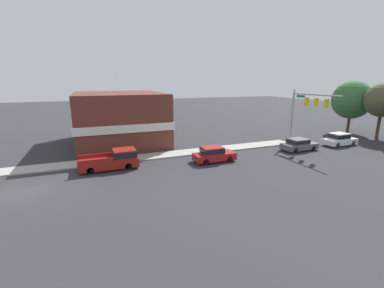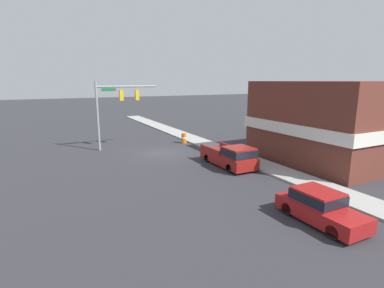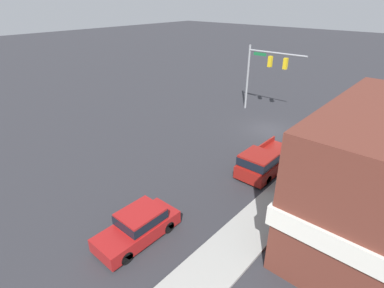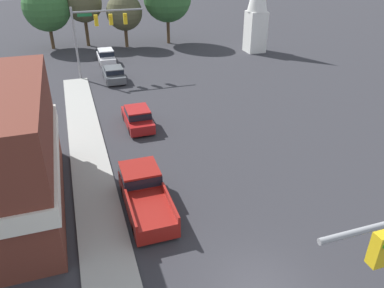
% 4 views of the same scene
% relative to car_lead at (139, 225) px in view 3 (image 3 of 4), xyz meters
% --- Properties ---
extents(ground_plane, '(200.00, 200.00, 0.00)m').
position_rel_car_lead_xyz_m(ground_plane, '(1.67, -16.90, -0.82)').
color(ground_plane, '#2D2D33').
extents(sidewalk_curb, '(2.40, 60.00, 0.14)m').
position_rel_car_lead_xyz_m(sidewalk_curb, '(-4.03, -16.90, -0.75)').
color(sidewalk_curb, '#9E9E99').
rests_on(sidewalk_curb, ground).
extents(near_signal_assembly, '(6.14, 0.49, 6.75)m').
position_rel_car_lead_xyz_m(near_signal_assembly, '(4.91, -20.75, 4.00)').
color(near_signal_assembly, gray).
rests_on(near_signal_assembly, ground).
extents(car_lead, '(1.84, 4.40, 1.59)m').
position_rel_car_lead_xyz_m(car_lead, '(0.00, 0.00, 0.00)').
color(car_lead, black).
rests_on(car_lead, ground).
extents(pickup_truck_parked, '(2.12, 5.47, 1.82)m').
position_rel_car_lead_xyz_m(pickup_truck_parked, '(-1.58, -9.90, 0.08)').
color(pickup_truck_parked, black).
rests_on(pickup_truck_parked, ground).
extents(construction_barrel, '(0.57, 0.57, 1.11)m').
position_rel_car_lead_xyz_m(construction_barrel, '(-2.23, -20.10, -0.25)').
color(construction_barrel, orange).
rests_on(construction_barrel, ground).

